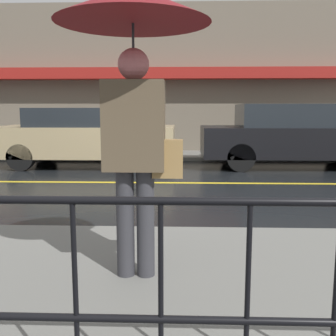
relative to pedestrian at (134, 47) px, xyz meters
The scene contains 9 objects.
ground_plane 5.08m from the pedestrian, 93.43° to the left, with size 80.00×80.00×0.00m, color black.
sidewalk_near 1.90m from the pedestrian, 147.35° to the right, with size 28.00×3.06×0.11m.
sidewalk_far 9.22m from the pedestrian, 91.78° to the left, with size 28.00×1.98×0.11m.
lane_marking 5.08m from the pedestrian, 93.43° to the left, with size 25.20×0.12×0.01m.
building_storefront 10.15m from the pedestrian, 91.59° to the left, with size 28.00×0.85×4.86m.
railing_foreground 1.91m from the pedestrian, 100.91° to the right, with size 12.00×0.04×0.99m.
pedestrian is the anchor object (origin of this frame).
car_tan 7.42m from the pedestrian, 106.97° to the left, with size 4.52×1.93×1.50m.
car_black 7.77m from the pedestrian, 65.79° to the left, with size 4.65×1.83×1.59m.
Camera 1 is at (0.65, -7.76, 1.46)m, focal length 42.00 mm.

